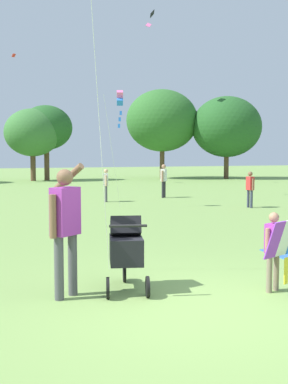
% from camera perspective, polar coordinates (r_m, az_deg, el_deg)
% --- Properties ---
extents(ground_plane, '(120.00, 120.00, 0.00)m').
position_cam_1_polar(ground_plane, '(6.00, 6.15, -13.68)').
color(ground_plane, '#75994C').
extents(treeline_distant, '(26.55, 6.96, 6.74)m').
position_cam_1_polar(treeline_distant, '(35.13, -2.16, 8.01)').
color(treeline_distant, brown).
rests_on(treeline_distant, ground).
extents(child_with_butterfly_kite, '(0.76, 0.49, 1.09)m').
position_cam_1_polar(child_with_butterfly_kite, '(6.76, 15.37, -5.96)').
color(child_with_butterfly_kite, '#7F705B').
rests_on(child_with_butterfly_kite, ground).
extents(person_adult_flyer, '(0.52, 0.67, 1.76)m').
position_cam_1_polar(person_adult_flyer, '(6.31, -9.36, -3.37)').
color(person_adult_flyer, '#4C4C51').
rests_on(person_adult_flyer, ground).
extents(stroller, '(0.71, 1.12, 1.03)m').
position_cam_1_polar(stroller, '(6.66, -2.16, -6.43)').
color(stroller, black).
rests_on(stroller, ground).
extents(kite_orange_delta, '(1.29, 2.05, 4.04)m').
position_cam_1_polar(kite_orange_delta, '(16.66, -2.90, 10.90)').
color(kite_orange_delta, pink).
rests_on(kite_orange_delta, ground).
extents(person_red_shirt, '(0.35, 0.36, 1.43)m').
position_cam_1_polar(person_red_shirt, '(20.58, 2.35, 1.67)').
color(person_red_shirt, '#232328').
rests_on(person_red_shirt, ground).
extents(person_couple_left, '(0.17, 0.41, 1.27)m').
position_cam_1_polar(person_couple_left, '(17.11, 12.47, 0.65)').
color(person_couple_left, '#33384C').
rests_on(person_couple_left, ground).
extents(person_kid_running, '(0.25, 0.40, 1.29)m').
position_cam_1_polar(person_kid_running, '(18.82, -4.52, 1.13)').
color(person_kid_running, '#4C4C51').
rests_on(person_kid_running, ground).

